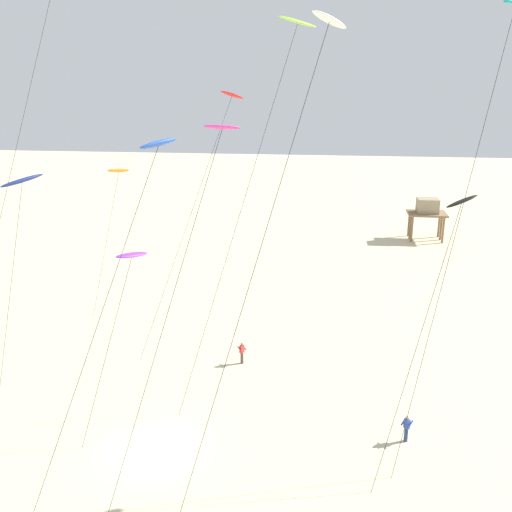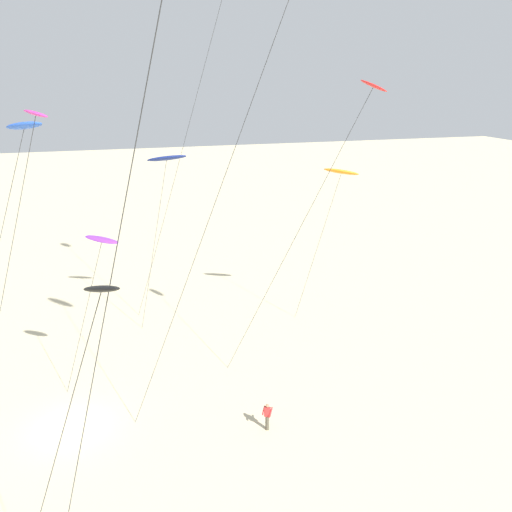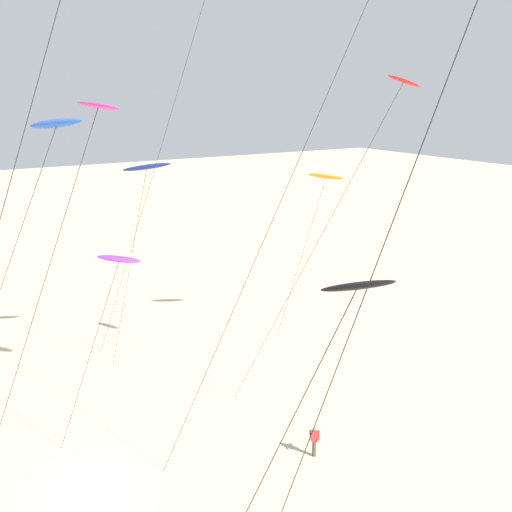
% 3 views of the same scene
% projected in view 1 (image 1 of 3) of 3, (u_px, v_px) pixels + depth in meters
% --- Properties ---
extents(ground_plane, '(260.00, 260.00, 0.00)m').
position_uv_depth(ground_plane, '(154.00, 450.00, 32.63)').
color(ground_plane, beige).
extents(kite_navy, '(3.28, 3.86, 14.33)m').
position_uv_depth(kite_navy, '(22.00, 182.00, 36.96)').
color(kite_navy, navy).
rests_on(kite_navy, ground).
extents(kite_lime, '(7.93, 8.49, 23.89)m').
position_uv_depth(kite_lime, '(296.00, 28.00, 35.07)').
color(kite_lime, '#8CD833').
rests_on(kite_lime, ground).
extents(kite_purple, '(3.54, 3.99, 10.99)m').
position_uv_depth(kite_purple, '(131.00, 257.00, 32.09)').
color(kite_purple, purple).
rests_on(kite_purple, ground).
extents(kite_red, '(7.06, 7.38, 19.41)m').
position_uv_depth(kite_red, '(229.00, 104.00, 42.96)').
color(kite_red, red).
rests_on(kite_red, ground).
extents(kite_white, '(7.19, 7.81, 22.92)m').
position_uv_depth(kite_white, '(324.00, 36.00, 23.64)').
color(kite_white, white).
rests_on(kite_white, ground).
extents(kite_orange, '(3.23, 3.98, 13.03)m').
position_uv_depth(kite_orange, '(119.00, 171.00, 49.30)').
color(kite_orange, orange).
rests_on(kite_orange, ground).
extents(kite_magenta, '(5.95, 6.21, 18.23)m').
position_uv_depth(kite_magenta, '(219.00, 138.00, 27.12)').
color(kite_magenta, '#D8339E').
rests_on(kite_magenta, ground).
extents(kite_blue, '(6.39, 7.06, 17.65)m').
position_uv_depth(kite_blue, '(157.00, 149.00, 26.91)').
color(kite_blue, blue).
rests_on(kite_blue, ground).
extents(kite_black, '(4.86, 4.95, 14.71)m').
position_uv_depth(kite_black, '(460.00, 209.00, 28.65)').
color(kite_black, black).
rests_on(kite_black, ground).
extents(kite_flyer_nearest, '(0.71, 0.72, 1.67)m').
position_uv_depth(kite_flyer_nearest, '(242.00, 352.00, 42.21)').
color(kite_flyer_nearest, '#4C4738').
rests_on(kite_flyer_nearest, ground).
extents(kite_flyer_middle, '(0.73, 0.73, 1.67)m').
position_uv_depth(kite_flyer_middle, '(407.00, 428.00, 33.14)').
color(kite_flyer_middle, navy).
rests_on(kite_flyer_middle, ground).
extents(stilt_house, '(4.84, 3.67, 5.40)m').
position_uv_depth(stilt_house, '(427.00, 210.00, 73.63)').
color(stilt_house, '#846647').
rests_on(stilt_house, ground).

